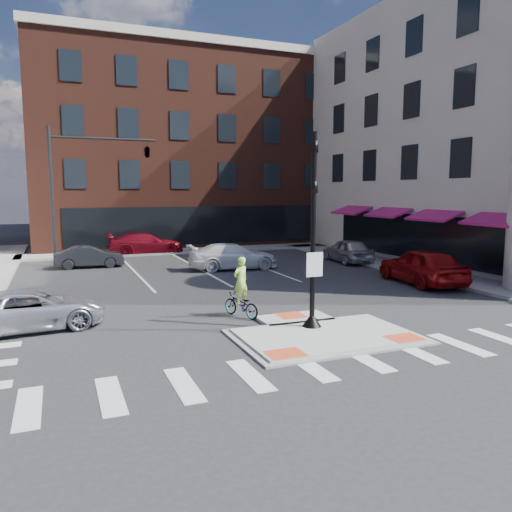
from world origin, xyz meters
name	(u,v)px	position (x,y,z in m)	size (l,w,h in m)	color
ground	(318,333)	(0.00, 0.00, 0.00)	(120.00, 120.00, 0.00)	#28282B
refuge_island	(322,334)	(0.00, -0.26, 0.05)	(5.40, 4.65, 0.13)	gray
sidewalk_e	(400,266)	(10.80, 10.00, 0.07)	(3.00, 24.00, 0.15)	gray
sidewalk_n	(209,249)	(3.00, 22.00, 0.07)	(26.00, 3.00, 0.15)	gray
building_n	(177,152)	(3.00, 31.99, 7.80)	(24.40, 18.40, 15.50)	#502319
building_far_left	(84,186)	(-4.00, 52.00, 5.00)	(10.00, 12.00, 10.00)	slate
building_far_right	(184,179)	(9.00, 54.00, 6.00)	(12.00, 12.00, 12.00)	brown
signal_pole	(313,256)	(0.00, 0.40, 2.36)	(0.60, 0.60, 5.98)	black
mast_arm_signal	(123,160)	(-3.47, 18.00, 6.21)	(6.10, 2.24, 8.00)	black
silver_suv	(30,310)	(-8.20, 3.74, 0.64)	(2.11, 4.59, 1.27)	silver
red_sedan	(422,266)	(8.50, 5.45, 0.86)	(2.03, 5.05, 1.72)	maroon
white_pickup	(233,256)	(1.75, 13.00, 0.72)	(2.03, 4.98, 1.45)	white
bg_car_dark	(89,257)	(-5.67, 16.62, 0.63)	(1.33, 3.81, 1.25)	#27272C
bg_car_silver	(348,250)	(9.20, 13.00, 0.73)	(1.73, 4.30, 1.47)	silver
bg_car_red	(146,244)	(-1.67, 21.50, 0.74)	(2.08, 5.10, 1.48)	maroon
cyclist	(241,297)	(-1.50, 2.80, 0.71)	(1.16, 1.74, 2.10)	#3F3F44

